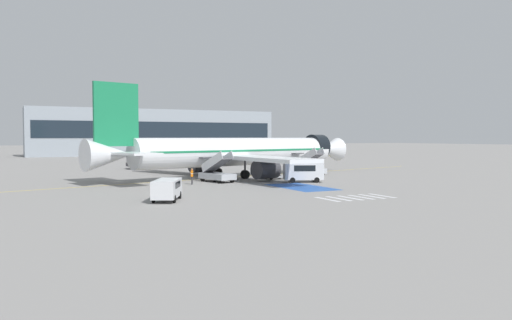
# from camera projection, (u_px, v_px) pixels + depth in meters

# --- Properties ---
(ground_plane) EXTENTS (600.00, 600.00, 0.00)m
(ground_plane) POSITION_uv_depth(u_px,v_px,m) (240.00, 177.00, 67.20)
(ground_plane) COLOR gray
(apron_leadline_yellow) EXTENTS (73.23, 17.76, 0.01)m
(apron_leadline_yellow) POSITION_uv_depth(u_px,v_px,m) (240.00, 177.00, 67.15)
(apron_leadline_yellow) COLOR gold
(apron_leadline_yellow) RESTS_ON ground_plane
(apron_stand_patch_blue) EXTENTS (4.58, 8.90, 0.01)m
(apron_stand_patch_blue) POSITION_uv_depth(u_px,v_px,m) (302.00, 187.00, 53.15)
(apron_stand_patch_blue) COLOR #2856A8
(apron_stand_patch_blue) RESTS_ON ground_plane
(apron_walkway_bar_0) EXTENTS (0.44, 3.60, 0.01)m
(apron_walkway_bar_0) POSITION_uv_depth(u_px,v_px,m) (327.00, 199.00, 42.65)
(apron_walkway_bar_0) COLOR silver
(apron_walkway_bar_0) RESTS_ON ground_plane
(apron_walkway_bar_1) EXTENTS (0.44, 3.60, 0.01)m
(apron_walkway_bar_1) POSITION_uv_depth(u_px,v_px,m) (339.00, 199.00, 43.18)
(apron_walkway_bar_1) COLOR silver
(apron_walkway_bar_1) RESTS_ON ground_plane
(apron_walkway_bar_2) EXTENTS (0.44, 3.60, 0.01)m
(apron_walkway_bar_2) POSITION_uv_depth(u_px,v_px,m) (350.00, 198.00, 43.72)
(apron_walkway_bar_2) COLOR silver
(apron_walkway_bar_2) RESTS_ON ground_plane
(apron_walkway_bar_3) EXTENTS (0.44, 3.60, 0.01)m
(apron_walkway_bar_3) POSITION_uv_depth(u_px,v_px,m) (361.00, 197.00, 44.25)
(apron_walkway_bar_3) COLOR silver
(apron_walkway_bar_3) RESTS_ON ground_plane
(apron_walkway_bar_4) EXTENTS (0.44, 3.60, 0.01)m
(apron_walkway_bar_4) POSITION_uv_depth(u_px,v_px,m) (372.00, 196.00, 44.79)
(apron_walkway_bar_4) COLOR silver
(apron_walkway_bar_4) RESTS_ON ground_plane
(apron_walkway_bar_5) EXTENTS (0.44, 3.60, 0.01)m
(apron_walkway_bar_5) POSITION_uv_depth(u_px,v_px,m) (382.00, 196.00, 45.32)
(apron_walkway_bar_5) COLOR silver
(apron_walkway_bar_5) RESTS_ON ground_plane
(airliner) EXTENTS (40.69, 33.64, 11.40)m
(airliner) POSITION_uv_depth(u_px,v_px,m) (236.00, 152.00, 66.53)
(airliner) COLOR silver
(airliner) RESTS_ON ground_plane
(boarding_stairs_forward) EXTENTS (3.26, 5.53, 3.94)m
(boarding_stairs_forward) POSITION_uv_depth(u_px,v_px,m) (309.00, 168.00, 69.24)
(boarding_stairs_forward) COLOR #ADB2BA
(boarding_stairs_forward) RESTS_ON ground_plane
(boarding_stairs_aft) EXTENTS (3.26, 5.53, 3.75)m
(boarding_stairs_aft) POSITION_uv_depth(u_px,v_px,m) (217.00, 174.00, 59.21)
(boarding_stairs_aft) COLOR #ADB2BA
(boarding_stairs_aft) RESTS_ON ground_plane
(fuel_tanker) EXTENTS (8.97, 2.88, 3.60)m
(fuel_tanker) POSITION_uv_depth(u_px,v_px,m) (153.00, 158.00, 84.39)
(fuel_tanker) COLOR #38383D
(fuel_tanker) RESTS_ON ground_plane
(service_van_0) EXTENTS (4.96, 3.36, 2.24)m
(service_van_0) POSITION_uv_depth(u_px,v_px,m) (303.00, 171.00, 58.86)
(service_van_0) COLOR silver
(service_van_0) RESTS_ON ground_plane
(service_van_1) EXTENTS (3.72, 4.97, 1.77)m
(service_van_1) POSITION_uv_depth(u_px,v_px,m) (167.00, 188.00, 41.67)
(service_van_1) COLOR silver
(service_van_1) RESTS_ON ground_plane
(baggage_cart) EXTENTS (2.69, 1.67, 0.87)m
(baggage_cart) POSITION_uv_depth(u_px,v_px,m) (276.00, 177.00, 63.20)
(baggage_cart) COLOR gray
(baggage_cart) RESTS_ON ground_plane
(ground_crew_0) EXTENTS (0.40, 0.49, 1.82)m
(ground_crew_0) POSITION_uv_depth(u_px,v_px,m) (192.00, 175.00, 56.11)
(ground_crew_0) COLOR #2D2D33
(ground_crew_0) RESTS_ON ground_plane
(ground_crew_1) EXTENTS (0.39, 0.49, 1.78)m
(ground_crew_1) POSITION_uv_depth(u_px,v_px,m) (262.00, 170.00, 65.68)
(ground_crew_1) COLOR #191E38
(ground_crew_1) RESTS_ON ground_plane
(terminal_building) EXTENTS (73.32, 12.10, 13.59)m
(terminal_building) POSITION_uv_depth(u_px,v_px,m) (156.00, 132.00, 151.82)
(terminal_building) COLOR #89939E
(terminal_building) RESTS_ON ground_plane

